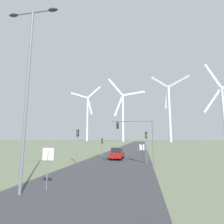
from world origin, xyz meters
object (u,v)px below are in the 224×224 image
(wind_turbine_right, at_px, (223,107))
(car_approaching, at_px, (117,153))
(wind_turbine_far_left, at_px, (87,114))
(wind_turbine_left, at_px, (123,112))
(traffic_light_post_mid_left, at_px, (102,143))
(traffic_light_post_near_right, at_px, (146,140))
(stop_sign_far, at_px, (143,150))
(traffic_light_mast_overhead, at_px, (137,131))
(streetlamp, at_px, (28,75))
(traffic_light_post_near_left, at_px, (78,139))
(stop_sign_near, at_px, (48,160))
(wind_turbine_center, at_px, (169,108))

(wind_turbine_right, bearing_deg, car_approaching, -118.82)
(wind_turbine_far_left, xyz_separation_m, wind_turbine_left, (47.45, -34.29, -3.69))
(traffic_light_post_mid_left, bearing_deg, traffic_light_post_near_right, -41.74)
(stop_sign_far, height_order, traffic_light_mast_overhead, traffic_light_mast_overhead)
(streetlamp, height_order, traffic_light_post_near_left, streetlamp)
(traffic_light_post_near_left, relative_size, wind_turbine_far_left, 0.07)
(streetlamp, relative_size, wind_turbine_far_left, 0.18)
(stop_sign_near, distance_m, car_approaching, 17.22)
(traffic_light_mast_overhead, bearing_deg, stop_sign_near, -114.79)
(streetlamp, xyz_separation_m, car_approaching, (3.15, 18.29, -6.49))
(streetlamp, relative_size, traffic_light_post_mid_left, 3.70)
(traffic_light_post_near_right, relative_size, car_approaching, 1.01)
(car_approaching, bearing_deg, traffic_light_post_near_right, -41.91)
(stop_sign_far, relative_size, car_approaching, 0.60)
(traffic_light_post_near_left, relative_size, wind_turbine_left, 0.07)
(streetlamp, bearing_deg, traffic_light_post_near_right, 61.54)
(wind_turbine_far_left, height_order, wind_turbine_right, wind_turbine_far_left)
(car_approaching, height_order, wind_turbine_left, wind_turbine_left)
(traffic_light_post_mid_left, height_order, wind_turbine_right, wind_turbine_right)
(traffic_light_mast_overhead, relative_size, wind_turbine_center, 0.10)
(stop_sign_near, xyz_separation_m, traffic_light_post_mid_left, (-0.99, 19.83, 0.52))
(wind_turbine_far_left, bearing_deg, wind_turbine_center, -29.00)
(streetlamp, xyz_separation_m, traffic_light_mast_overhead, (6.59, 13.31, -3.18))
(traffic_light_post_near_right, relative_size, traffic_light_post_mid_left, 1.29)
(wind_turbine_center, bearing_deg, traffic_light_post_near_left, -103.26)
(stop_sign_far, xyz_separation_m, traffic_light_post_near_left, (-8.33, -3.14, 1.51))
(stop_sign_near, bearing_deg, traffic_light_mast_overhead, 65.21)
(car_approaching, bearing_deg, stop_sign_far, -36.94)
(traffic_light_mast_overhead, height_order, wind_turbine_center, wind_turbine_center)
(stop_sign_far, height_order, wind_turbine_center, wind_turbine_center)
(streetlamp, height_order, wind_turbine_right, wind_turbine_right)
(stop_sign_far, bearing_deg, traffic_light_post_near_right, -63.54)
(wind_turbine_center, xyz_separation_m, wind_turbine_right, (41.56, -1.14, -0.81))
(wind_turbine_far_left, xyz_separation_m, wind_turbine_right, (130.62, -50.51, -4.01))
(stop_sign_near, distance_m, traffic_light_mast_overhead, 13.52)
(wind_turbine_left, distance_m, wind_turbine_center, 44.27)
(stop_sign_near, relative_size, traffic_light_mast_overhead, 0.46)
(car_approaching, distance_m, wind_turbine_center, 130.84)
(streetlamp, distance_m, wind_turbine_right, 160.38)
(wind_turbine_left, height_order, wind_turbine_center, wind_turbine_left)
(car_approaching, bearing_deg, traffic_light_mast_overhead, -55.35)
(stop_sign_far, xyz_separation_m, traffic_light_post_near_right, (0.53, -1.06, 1.33))
(stop_sign_far, relative_size, wind_turbine_left, 0.04)
(streetlamp, height_order, stop_sign_far, streetlamp)
(wind_turbine_left, height_order, wind_turbine_right, wind_turbine_right)
(stop_sign_near, distance_m, wind_turbine_left, 159.90)
(traffic_light_mast_overhead, height_order, wind_turbine_right, wind_turbine_right)
(wind_turbine_far_left, bearing_deg, traffic_light_post_mid_left, -70.93)
(wind_turbine_left, xyz_separation_m, wind_turbine_right, (83.17, -16.22, -0.32))
(stop_sign_near, distance_m, wind_turbine_center, 147.45)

